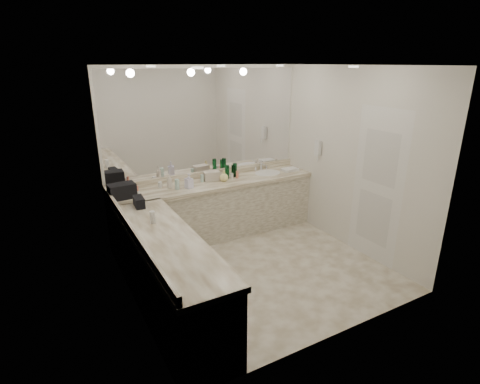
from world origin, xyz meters
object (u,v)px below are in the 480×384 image
hand_towel (290,170)px  soap_bottle_c (224,176)px  wall_phone (318,148)px  cream_cosmetic_case (212,176)px  soap_bottle_b (189,181)px  black_toiletry_bag (122,191)px  soap_bottle_a (169,181)px  sink (268,173)px

hand_towel → soap_bottle_c: (-1.23, 0.02, 0.06)m
wall_phone → soap_bottle_c: 1.55m
hand_towel → cream_cosmetic_case: bearing=173.9°
cream_cosmetic_case → soap_bottle_b: 0.48m
wall_phone → black_toiletry_bag: wall_phone is taller
wall_phone → soap_bottle_b: wall_phone is taller
black_toiletry_bag → hand_towel: bearing=-0.2°
soap_bottle_b → soap_bottle_a: bearing=152.2°
black_toiletry_bag → soap_bottle_b: bearing=-2.5°
black_toiletry_bag → sink: bearing=1.3°
sink → soap_bottle_a: size_ratio=2.14×
sink → wall_phone: (0.61, -0.50, 0.46)m
wall_phone → cream_cosmetic_case: bearing=159.9°
cream_cosmetic_case → soap_bottle_a: soap_bottle_a is taller
hand_towel → black_toiletry_bag: bearing=179.8°
sink → soap_bottle_a: bearing=178.8°
soap_bottle_a → cream_cosmetic_case: bearing=3.8°
hand_towel → soap_bottle_a: soap_bottle_a is taller
wall_phone → hand_towel: wall_phone is taller
wall_phone → hand_towel: 0.64m
black_toiletry_bag → soap_bottle_a: bearing=7.3°
sink → cream_cosmetic_case: cream_cosmetic_case is taller
sink → cream_cosmetic_case: size_ratio=1.83×
cream_cosmetic_case → soap_bottle_b: bearing=-149.3°
black_toiletry_bag → hand_towel: (2.77, -0.01, -0.08)m
sink → wall_phone: size_ratio=1.83×
cream_cosmetic_case → hand_towel: bearing=2.9°
soap_bottle_a → soap_bottle_c: size_ratio=1.20×
sink → soap_bottle_b: bearing=-176.1°
hand_towel → sink: bearing=170.6°
black_toiletry_bag → cream_cosmetic_case: black_toiletry_bag is taller
cream_cosmetic_case → hand_towel: 1.39m
wall_phone → soap_bottle_b: 2.09m
wall_phone → soap_bottle_c: bearing=162.4°
hand_towel → soap_bottle_c: bearing=179.0°
sink → soap_bottle_b: size_ratio=2.04×
black_toiletry_bag → cream_cosmetic_case: 1.39m
black_toiletry_bag → soap_bottle_c: black_toiletry_bag is taller
soap_bottle_c → cream_cosmetic_case: bearing=140.1°
soap_bottle_c → black_toiletry_bag: bearing=-179.6°
soap_bottle_a → soap_bottle_b: soap_bottle_b is taller
cream_cosmetic_case → soap_bottle_b: (-0.44, -0.18, 0.04)m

